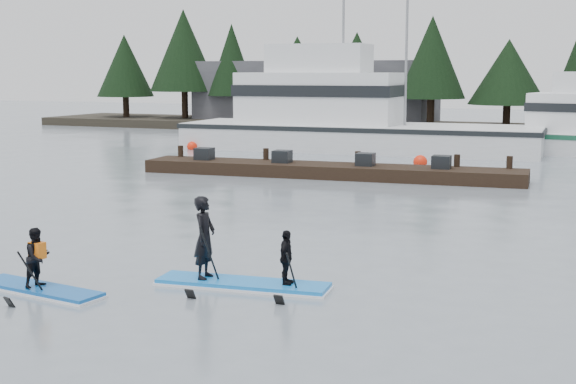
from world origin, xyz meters
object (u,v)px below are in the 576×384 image
at_px(paddleboard_solo, 38,270).
at_px(paddleboard_duo, 234,258).
at_px(floating_dock, 329,171).
at_px(fishing_boat_large, 349,135).

bearing_deg(paddleboard_solo, paddleboard_duo, 36.82).
distance_m(floating_dock, paddleboard_duo, 16.89).
bearing_deg(floating_dock, paddleboard_solo, -92.36).
distance_m(fishing_boat_large, paddleboard_solo, 29.65).
xyz_separation_m(fishing_boat_large, paddleboard_duo, (7.00, -27.56, -0.26)).
relative_size(fishing_boat_large, paddleboard_solo, 6.66).
distance_m(floating_dock, paddleboard_solo, 18.27).
relative_size(paddleboard_solo, paddleboard_duo, 0.83).
height_order(floating_dock, paddleboard_duo, paddleboard_duo).
distance_m(paddleboard_solo, paddleboard_duo, 3.79).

